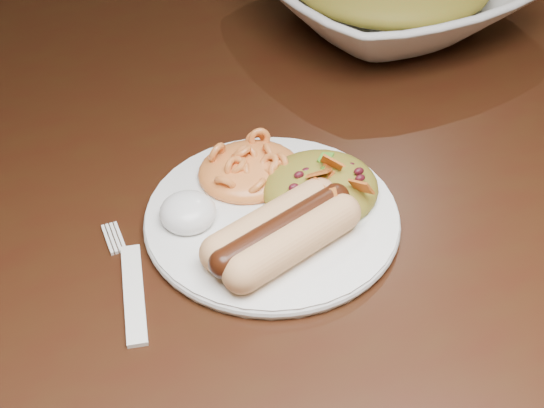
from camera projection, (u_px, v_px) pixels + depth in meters
name	position (u px, v px, depth m)	size (l,w,h in m)	color
table	(212.00, 210.00, 0.78)	(1.60, 0.90, 0.75)	black
plate	(272.00, 218.00, 0.63)	(0.21, 0.21, 0.01)	white
hotdog	(282.00, 232.00, 0.59)	(0.12, 0.09, 0.03)	tan
mac_and_cheese	(250.00, 159.00, 0.65)	(0.09, 0.08, 0.04)	#FF9040
sour_cream	(187.00, 207.00, 0.61)	(0.05, 0.05, 0.03)	white
taco_salad	(321.00, 179.00, 0.63)	(0.10, 0.10, 0.04)	#A25215
fork	(134.00, 293.00, 0.57)	(0.02, 0.15, 0.00)	white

